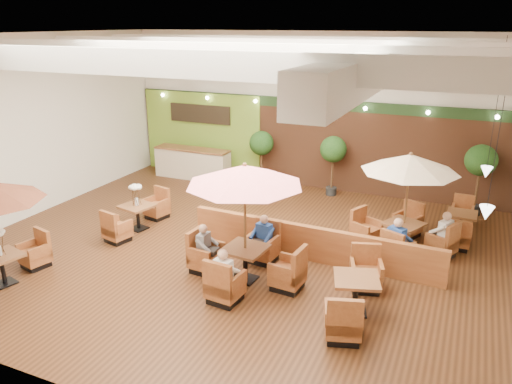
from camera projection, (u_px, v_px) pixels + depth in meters
The scene contains 16 objects.
room at pixel (265, 108), 13.19m from camera, with size 14.04×14.00×5.52m.
service_counter at pixel (193, 163), 19.31m from camera, with size 3.00×0.75×1.18m.
booth_divider at pixel (311, 243), 12.65m from camera, with size 6.63×0.18×0.92m, color brown.
table_1 at pixel (245, 203), 11.18m from camera, with size 2.85×2.85×2.87m.
table_2 at pixel (408, 185), 12.77m from camera, with size 2.82×2.82×2.69m.
table_3 at pixel (138, 213), 14.53m from camera, with size 1.01×2.64×1.53m.
table_4 at pixel (355, 296), 10.37m from camera, with size 1.15×2.88×1.02m.
table_5 at pixel (461, 225), 14.11m from camera, with size 0.82×2.38×0.89m.
topiary_0 at pixel (261, 145), 18.11m from camera, with size 0.88×0.88×2.05m.
topiary_1 at pixel (333, 152), 17.08m from camera, with size 0.91×0.91×2.10m.
topiary_2 at pixel (481, 163), 15.28m from camera, with size 0.97×0.97×2.25m.
diner_0 at pixel (225, 270), 10.65m from camera, with size 0.41×0.34×0.80m.
diner_1 at pixel (263, 234), 12.48m from camera, with size 0.41×0.36×0.78m.
diner_2 at pixel (205, 243), 11.97m from camera, with size 0.30×0.37×0.76m.
diner_3 at pixel (398, 237), 12.26m from camera, with size 0.46×0.44×0.82m.
diner_4 at pixel (443, 229), 12.74m from camera, with size 0.42×0.44×0.79m.
Camera 1 is at (5.33, -10.97, 5.79)m, focal length 35.00 mm.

